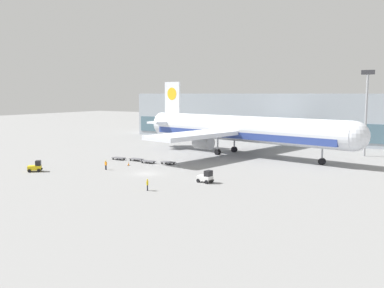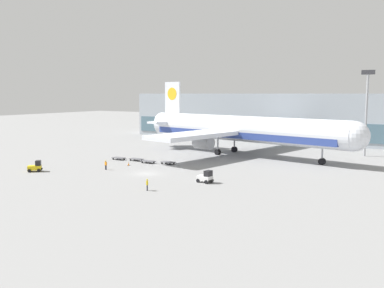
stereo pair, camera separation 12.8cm
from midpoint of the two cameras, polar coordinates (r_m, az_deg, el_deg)
The scene contains 13 objects.
ground_plane at distance 75.93m, azimuth -6.12°, elevation -3.94°, with size 400.00×400.00×0.00m, color gray.
terminal_building at distance 133.70m, azimuth 10.77°, elevation 3.61°, with size 90.00×18.20×14.00m.
light_mast at distance 103.03m, azimuth 22.21°, elevation 4.76°, with size 2.80×0.50×19.19m.
airplane_main at distance 98.34m, azimuth 6.12°, elevation 1.93°, with size 57.54×48.64×17.00m.
baggage_tug_foreground at distance 67.82m, azimuth 1.81°, elevation -4.44°, with size 2.61×1.92×2.00m.
baggage_tug_mid at distance 82.28m, azimuth -20.18°, elevation -2.87°, with size 2.76×2.70×2.00m.
baggage_dolly_lead at distance 92.37m, azimuth -9.79°, elevation -1.84°, with size 3.73×1.62×0.48m.
baggage_dolly_second at distance 90.32m, azimuth -7.50°, elevation -2.00°, with size 3.73×1.62×0.48m.
baggage_dolly_third at distance 87.08m, azimuth -5.92°, elevation -2.30°, with size 3.73×1.62×0.48m.
baggage_dolly_trail at distance 85.48m, azimuth -3.28°, elevation -2.45°, with size 3.73×1.62×0.48m.
ground_crew_near at distance 62.60m, azimuth -6.03°, elevation -5.29°, with size 0.36×0.52×1.74m.
ground_crew_far at distance 80.63m, azimuth -11.46°, elevation -2.65°, with size 0.57×0.25×1.78m.
traffic_cone_near at distance 84.61m, azimuth -8.50°, elevation -2.61°, with size 0.40×0.40×0.78m.
Camera 1 is at (45.20, -59.37, 14.04)m, focal length 40.00 mm.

